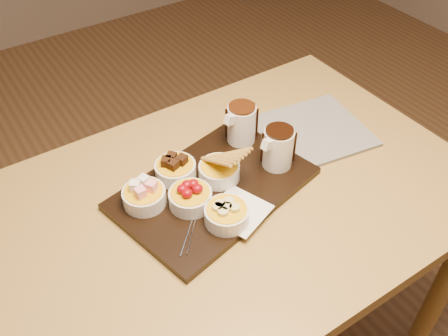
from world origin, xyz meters
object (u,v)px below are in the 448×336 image
pitcher_dark_chocolate (278,148)px  newspaper (307,133)px  bowl_strawberries (191,198)px  pitcher_milk_chocolate (241,124)px  serving_board (214,188)px  dining_table (230,222)px

pitcher_dark_chocolate → newspaper: bearing=9.7°
bowl_strawberries → pitcher_dark_chocolate: (0.25, 0.00, 0.03)m
pitcher_dark_chocolate → newspaper: 0.18m
newspaper → pitcher_milk_chocolate: bearing=168.9°
bowl_strawberries → pitcher_dark_chocolate: pitcher_dark_chocolate is taller
serving_board → pitcher_dark_chocolate: pitcher_dark_chocolate is taller
newspaper → bowl_strawberries: bearing=-161.9°
bowl_strawberries → pitcher_dark_chocolate: size_ratio=0.98×
serving_board → bowl_strawberries: (-0.08, -0.02, 0.03)m
serving_board → newspaper: 0.33m
bowl_strawberries → pitcher_dark_chocolate: 0.25m
dining_table → bowl_strawberries: 0.17m
dining_table → pitcher_dark_chocolate: pitcher_dark_chocolate is taller
bowl_strawberries → serving_board: bearing=16.3°
pitcher_dark_chocolate → pitcher_milk_chocolate: same height
pitcher_dark_chocolate → serving_board: bearing=160.0°
pitcher_dark_chocolate → pitcher_milk_chocolate: size_ratio=1.00×
bowl_strawberries → pitcher_milk_chocolate: (0.23, 0.13, 0.03)m
bowl_strawberries → pitcher_milk_chocolate: 0.27m
dining_table → newspaper: 0.33m
bowl_strawberries → newspaper: bearing=9.0°
serving_board → pitcher_dark_chocolate: (0.17, -0.02, 0.06)m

